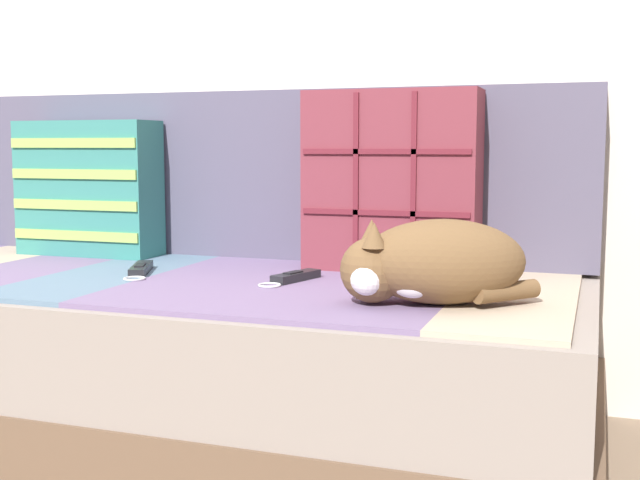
% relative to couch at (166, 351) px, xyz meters
% --- Properties ---
extents(ground_plane, '(14.00, 14.00, 0.00)m').
position_rel_couch_xyz_m(ground_plane, '(0.00, -0.13, -0.18)').
color(ground_plane, '#7A6651').
extents(couch, '(1.95, 0.84, 0.37)m').
position_rel_couch_xyz_m(couch, '(0.00, 0.00, 0.00)').
color(couch, brown).
rests_on(couch, ground_plane).
extents(sofa_backrest, '(1.92, 0.14, 0.43)m').
position_rel_couch_xyz_m(sofa_backrest, '(0.00, 0.35, 0.40)').
color(sofa_backrest, '#514C60').
rests_on(sofa_backrest, couch).
extents(throw_pillow_quilted, '(0.41, 0.14, 0.42)m').
position_rel_couch_xyz_m(throw_pillow_quilted, '(0.49, 0.21, 0.40)').
color(throw_pillow_quilted, brown).
rests_on(throw_pillow_quilted, couch).
extents(throw_pillow_striped, '(0.39, 0.14, 0.36)m').
position_rel_couch_xyz_m(throw_pillow_striped, '(-0.35, 0.21, 0.37)').
color(throw_pillow_striped, '#337A70').
rests_on(throw_pillow_striped, couch).
extents(sleeping_cat, '(0.36, 0.27, 0.16)m').
position_rel_couch_xyz_m(sleeping_cat, '(0.66, -0.17, 0.26)').
color(sleeping_cat, brown).
rests_on(sleeping_cat, couch).
extents(game_remote_near, '(0.09, 0.19, 0.02)m').
position_rel_couch_xyz_m(game_remote_near, '(0.33, -0.02, 0.20)').
color(game_remote_near, black).
rests_on(game_remote_near, couch).
extents(game_remote_far, '(0.12, 0.20, 0.02)m').
position_rel_couch_xyz_m(game_remote_far, '(-0.05, -0.03, 0.20)').
color(game_remote_far, black).
rests_on(game_remote_far, couch).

